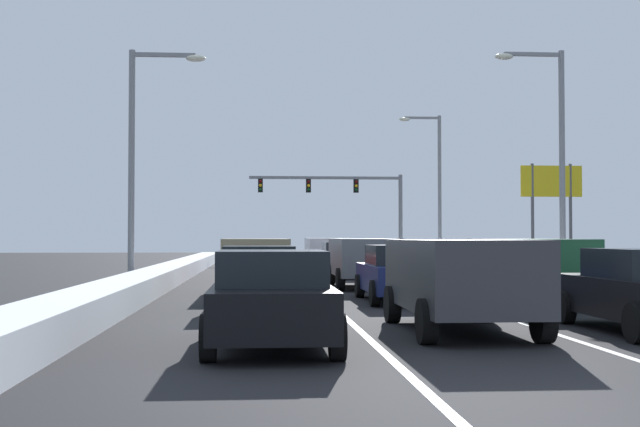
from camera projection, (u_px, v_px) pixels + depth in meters
name	position (u px, v px, depth m)	size (l,w,h in m)	color
ground_plane	(364.00, 288.00, 27.85)	(134.55, 134.55, 0.00)	black
lane_stripe_between_right_lane_and_center_lane	(390.00, 280.00, 33.14)	(0.14, 56.93, 0.01)	silver
lane_stripe_between_center_lane_and_left_lane	(305.00, 281.00, 32.88)	(0.14, 56.93, 0.01)	silver
snow_bank_right_shoulder	(520.00, 273.00, 33.54)	(1.85, 56.93, 0.55)	white
snow_bank_left_shoulder	(170.00, 273.00, 32.50)	(1.27, 56.93, 0.63)	white
suv_green_right_lane_second	(528.00, 265.00, 21.19)	(2.16, 4.90, 1.67)	#1E5633
sedan_tan_right_lane_third	(470.00, 265.00, 28.26)	(2.00, 4.50, 1.51)	#937F60
sedan_red_right_lane_fourth	(423.00, 260.00, 34.96)	(2.00, 4.50, 1.51)	maroon
sedan_maroon_right_lane_fifth	(404.00, 257.00, 40.47)	(2.00, 4.50, 1.51)	maroon
suv_charcoal_center_lane_nearest	(460.00, 276.00, 15.06)	(2.16, 4.90, 1.67)	#38383D
sedan_navy_center_lane_second	(400.00, 273.00, 22.16)	(2.00, 4.50, 1.51)	navy
suv_gray_center_lane_third	(363.00, 258.00, 28.32)	(2.16, 4.90, 1.67)	slate
sedan_silver_center_lane_fourth	(343.00, 260.00, 35.38)	(2.00, 4.50, 1.51)	#B7BABF
suv_white_center_lane_fifth	(326.00, 251.00, 42.47)	(2.16, 4.90, 1.67)	silver
sedan_black_left_lane_nearest	(271.00, 298.00, 12.98)	(2.00, 4.50, 1.51)	black
sedan_green_left_lane_second	(259.00, 277.00, 19.69)	(2.00, 4.50, 1.51)	#1E5633
suv_tan_left_lane_third	(256.00, 260.00, 25.53)	(2.16, 4.90, 1.67)	#937F60
sedan_red_left_lane_fourth	(262.00, 262.00, 31.83)	(2.00, 4.50, 1.51)	maroon
sedan_maroon_left_lane_fifth	(264.00, 258.00, 37.36)	(2.00, 4.50, 1.51)	maroon
traffic_light_gantry	(347.00, 195.00, 59.13)	(10.94, 0.47, 6.20)	slate
street_lamp_right_mid	(553.00, 145.00, 31.14)	(2.66, 0.36, 8.73)	gray
street_lamp_right_far	(434.00, 177.00, 51.77)	(2.66, 0.36, 9.32)	gray
street_lamp_left_mid	(142.00, 145.00, 28.94)	(2.66, 0.36, 8.25)	gray
roadside_sign_right	(551.00, 192.00, 42.67)	(3.20, 0.16, 5.50)	#59595B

